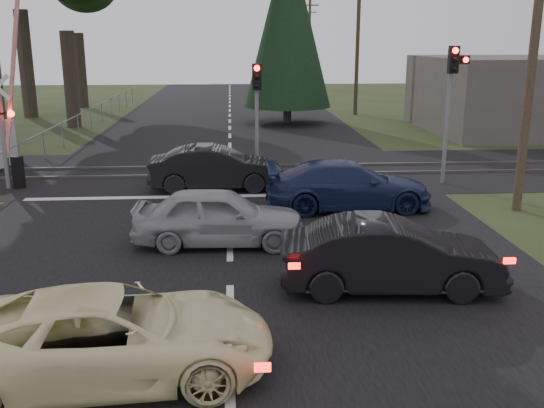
{
  "coord_description": "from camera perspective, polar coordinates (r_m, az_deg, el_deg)",
  "views": [
    {
      "loc": [
        0.08,
        -10.8,
        4.88
      ],
      "look_at": [
        0.97,
        2.38,
        1.3
      ],
      "focal_mm": 40.0,
      "sensor_mm": 36.0,
      "label": 1
    }
  ],
  "objects": [
    {
      "name": "rail_near",
      "position": [
        22.52,
        -3.99,
        2.75
      ],
      "size": [
        120.0,
        0.12,
        0.1
      ],
      "primitive_type": "cube",
      "color": "#59544C",
      "rests_on": "ground"
    },
    {
      "name": "silver_car",
      "position": [
        14.85,
        -5.03,
        -1.2
      ],
      "size": [
        4.24,
        1.86,
        1.42
      ],
      "primitive_type": "imported",
      "rotation": [
        0.0,
        0.0,
        1.53
      ],
      "color": "#929499",
      "rests_on": "ground"
    },
    {
      "name": "conifer_tree",
      "position": [
        36.97,
        1.5,
        16.89
      ],
      "size": [
        5.2,
        5.2,
        11.0
      ],
      "color": "#473D33",
      "rests_on": "ground"
    },
    {
      "name": "dark_car_far",
      "position": [
        20.43,
        -5.29,
        3.39
      ],
      "size": [
        4.45,
        1.6,
        1.46
      ],
      "primitive_type": "imported",
      "rotation": [
        0.0,
        0.0,
        1.56
      ],
      "color": "black",
      "rests_on": "ground"
    },
    {
      "name": "stop_line",
      "position": [
        19.61,
        -3.99,
        0.76
      ],
      "size": [
        13.0,
        0.35,
        0.0
      ],
      "primitive_type": "cube",
      "color": "silver",
      "rests_on": "ground"
    },
    {
      "name": "utility_pole_mid",
      "position": [
        41.66,
        8.06,
        14.81
      ],
      "size": [
        1.8,
        0.26,
        9.0
      ],
      "color": "#4C3D2D",
      "rests_on": "ground"
    },
    {
      "name": "road",
      "position": [
        21.36,
        -3.99,
        1.94
      ],
      "size": [
        14.0,
        100.0,
        0.01
      ],
      "primitive_type": "cube",
      "color": "black",
      "rests_on": "ground"
    },
    {
      "name": "cream_coupe",
      "position": [
        9.44,
        -14.93,
        -11.89
      ],
      "size": [
        4.97,
        2.6,
        1.33
      ],
      "primitive_type": "imported",
      "rotation": [
        0.0,
        0.0,
        1.65
      ],
      "color": "#FFF6B6",
      "rests_on": "ground"
    },
    {
      "name": "traffic_signal_center",
      "position": [
        21.59,
        -1.43,
        9.65
      ],
      "size": [
        0.32,
        0.48,
        4.1
      ],
      "color": "slate",
      "rests_on": "ground"
    },
    {
      "name": "utility_pole_near",
      "position": [
        18.79,
        23.44,
        13.49
      ],
      "size": [
        1.8,
        0.26,
        9.0
      ],
      "color": "#4C3D2D",
      "rests_on": "ground"
    },
    {
      "name": "traffic_signal_right",
      "position": [
        21.66,
        16.59,
        10.41
      ],
      "size": [
        0.68,
        0.48,
        4.7
      ],
      "color": "slate",
      "rests_on": "ground"
    },
    {
      "name": "utility_pole_far",
      "position": [
        66.33,
        3.54,
        15.01
      ],
      "size": [
        1.8,
        0.26,
        9.0
      ],
      "color": "#4C3D2D",
      "rests_on": "ground"
    },
    {
      "name": "dark_hatchback",
      "position": [
        12.33,
        11.08,
        -4.83
      ],
      "size": [
        4.48,
        1.84,
        1.44
      ],
      "primitive_type": "imported",
      "rotation": [
        0.0,
        0.0,
        1.5
      ],
      "color": "black",
      "rests_on": "ground"
    },
    {
      "name": "fence_left",
      "position": [
        34.56,
        -17.12,
        6.38
      ],
      "size": [
        0.1,
        36.0,
        1.2
      ],
      "primitive_type": null,
      "color": "slate",
      "rests_on": "ground"
    },
    {
      "name": "crossing_signal",
      "position": [
        22.04,
        -23.49,
        6.56
      ],
      "size": [
        1.62,
        0.38,
        6.96
      ],
      "color": "slate",
      "rests_on": "ground"
    },
    {
      "name": "ground",
      "position": [
        11.85,
        -3.97,
        -9.19
      ],
      "size": [
        120.0,
        120.0,
        0.0
      ],
      "primitive_type": "plane",
      "color": "#293317",
      "rests_on": "ground"
    },
    {
      "name": "rail_far",
      "position": [
        24.08,
        -3.99,
        3.56
      ],
      "size": [
        120.0,
        0.12,
        0.1
      ],
      "primitive_type": "cube",
      "color": "#59544C",
      "rests_on": "ground"
    },
    {
      "name": "blue_sedan",
      "position": [
        18.11,
        7.18,
        1.74
      ],
      "size": [
        4.92,
        2.02,
        1.42
      ],
      "primitive_type": "imported",
      "rotation": [
        0.0,
        0.0,
        1.58
      ],
      "color": "#172246",
      "rests_on": "ground"
    },
    {
      "name": "rail_corridor",
      "position": [
        23.31,
        -3.99,
        3.06
      ],
      "size": [
        120.0,
        8.0,
        0.01
      ],
      "primitive_type": "cube",
      "color": "black",
      "rests_on": "ground"
    }
  ]
}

